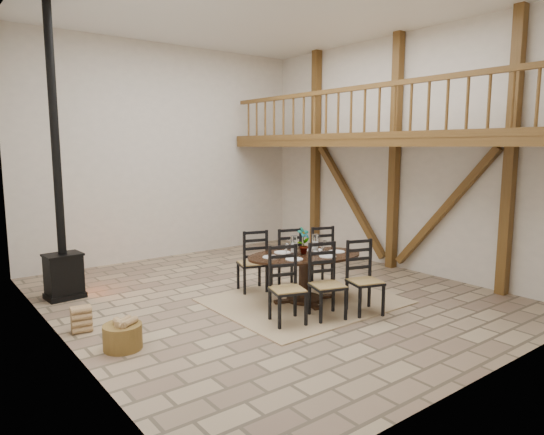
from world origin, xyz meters
TOP-DOWN VIEW (x-y plane):
  - ground at (0.00, 0.00)m, footprint 8.00×8.00m
  - room_shell at (1.19, 0.00)m, footprint 7.02×8.02m
  - rug at (0.25, -0.66)m, footprint 3.00×2.50m
  - dining_table at (0.25, -0.66)m, footprint 2.39×2.67m
  - wood_stove at (-2.96, 2.06)m, footprint 0.65×0.52m
  - log_basket at (-2.95, -0.69)m, footprint 0.51×0.51m
  - log_stack at (-3.20, 0.24)m, footprint 0.30×0.23m

SIDE VIEW (x-z plane):
  - ground at x=0.00m, z-range 0.00..0.00m
  - rug at x=0.25m, z-range 0.00..0.02m
  - log_basket at x=-2.95m, z-range -0.03..0.39m
  - log_stack at x=-3.20m, z-range 0.00..0.38m
  - dining_table at x=0.25m, z-range -0.22..1.07m
  - wood_stove at x=-2.96m, z-range -1.36..3.64m
  - room_shell at x=1.19m, z-range 0.51..5.52m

